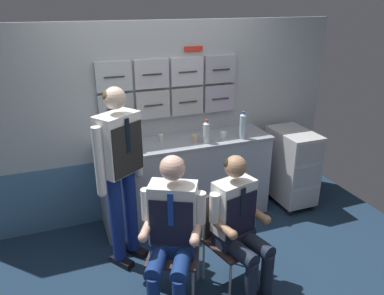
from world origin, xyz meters
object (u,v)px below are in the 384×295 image
at_px(crew_member_left, 172,228).
at_px(crew_member_center, 240,222).
at_px(crew_member_standing, 120,164).
at_px(water_bottle_short, 243,126).
at_px(folding_chair_left, 176,237).
at_px(snack_banana, 129,143).
at_px(service_trolley, 291,165).
at_px(coffee_cup_spare, 161,137).
at_px(folding_chair_center, 226,229).

xyz_separation_m(crew_member_left, crew_member_center, (0.56, -0.07, -0.04)).
bearing_deg(crew_member_standing, water_bottle_short, 13.97).
xyz_separation_m(crew_member_left, water_bottle_short, (1.14, 1.01, 0.38)).
relative_size(folding_chair_left, crew_member_left, 0.65).
bearing_deg(snack_banana, folding_chair_left, -83.44).
distance_m(service_trolley, crew_member_left, 2.11).
relative_size(water_bottle_short, coffee_cup_spare, 4.05).
distance_m(crew_member_center, snack_banana, 1.47).
bearing_deg(service_trolley, coffee_cup_spare, 172.17).
bearing_deg(crew_member_standing, coffee_cup_spare, 46.67).
height_order(folding_chair_center, crew_member_center, crew_member_center).
bearing_deg(crew_member_left, crew_member_standing, 110.88).
distance_m(folding_chair_left, snack_banana, 1.20).
height_order(folding_chair_center, snack_banana, snack_banana).
height_order(folding_chair_left, crew_member_standing, crew_member_standing).
height_order(folding_chair_center, coffee_cup_spare, coffee_cup_spare).
bearing_deg(crew_member_standing, crew_member_left, -69.12).
bearing_deg(crew_member_center, crew_member_standing, 138.04).
xyz_separation_m(coffee_cup_spare, snack_banana, (-0.35, -0.00, -0.02)).
relative_size(service_trolley, water_bottle_short, 3.06).
xyz_separation_m(folding_chair_left, snack_banana, (-0.13, 1.10, 0.45)).
bearing_deg(folding_chair_left, crew_member_left, -118.07).
distance_m(folding_chair_left, water_bottle_short, 1.49).
relative_size(folding_chair_center, crew_member_standing, 0.49).
distance_m(crew_member_center, coffee_cup_spare, 1.37).
xyz_separation_m(service_trolley, water_bottle_short, (-0.70, -0.02, 0.59)).
relative_size(crew_member_standing, snack_banana, 9.78).
relative_size(service_trolley, coffee_cup_spare, 12.41).
bearing_deg(water_bottle_short, folding_chair_center, -123.86).
relative_size(folding_chair_center, crew_member_center, 0.68).
xyz_separation_m(crew_member_standing, snack_banana, (0.20, 0.58, -0.05)).
height_order(water_bottle_short, coffee_cup_spare, water_bottle_short).
relative_size(service_trolley, folding_chair_left, 1.11).
relative_size(service_trolley, snack_banana, 5.33).
bearing_deg(folding_chair_center, crew_member_left, -170.15).
height_order(folding_chair_left, folding_chair_center, same).
height_order(crew_member_center, coffee_cup_spare, crew_member_center).
height_order(crew_member_left, snack_banana, crew_member_left).
distance_m(folding_chair_center, water_bottle_short, 1.25).
relative_size(crew_member_left, coffee_cup_spare, 17.15).
height_order(folding_chair_center, water_bottle_short, water_bottle_short).
height_order(service_trolley, water_bottle_short, water_bottle_short).
distance_m(crew_member_left, coffee_cup_spare, 1.31).
xyz_separation_m(service_trolley, snack_banana, (-1.89, 0.21, 0.47)).
distance_m(coffee_cup_spare, snack_banana, 0.35).
xyz_separation_m(water_bottle_short, snack_banana, (-1.19, 0.23, -0.12)).
relative_size(crew_member_center, snack_banana, 7.06).
distance_m(service_trolley, coffee_cup_spare, 1.63).
height_order(crew_member_standing, water_bottle_short, crew_member_standing).
height_order(service_trolley, coffee_cup_spare, coffee_cup_spare).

